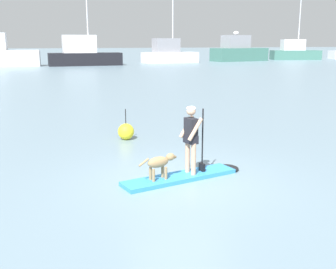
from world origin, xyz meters
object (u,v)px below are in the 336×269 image
at_px(dog, 160,163).
at_px(moored_boat_far_starboard, 238,51).
at_px(person_paddler, 191,135).
at_px(moored_boat_center, 169,54).
at_px(moored_boat_outer, 295,52).
at_px(marker_buoy, 126,132).
at_px(paddleboard, 187,176).
at_px(moored_boat_port, 83,54).

xyz_separation_m(dog, moored_boat_far_starboard, (29.31, 55.79, 1.12)).
relative_size(person_paddler, moored_boat_center, 0.17).
xyz_separation_m(moored_boat_outer, marker_buoy, (-41.36, -53.01, -1.09)).
distance_m(person_paddler, marker_buoy, 4.55).
bearing_deg(moored_boat_outer, marker_buoy, -127.96).
distance_m(paddleboard, person_paddler, 1.02).
relative_size(moored_boat_center, moored_boat_far_starboard, 0.95).
xyz_separation_m(paddleboard, person_paddler, (0.10, 0.02, 1.01)).
distance_m(moored_boat_outer, marker_buoy, 67.24).
bearing_deg(marker_buoy, moored_boat_port, 86.36).
bearing_deg(moored_boat_center, person_paddler, -106.23).
height_order(person_paddler, moored_boat_port, moored_boat_port).
relative_size(moored_boat_port, marker_buoy, 10.58).
relative_size(moored_boat_center, marker_buoy, 9.23).
bearing_deg(person_paddler, marker_buoy, 99.83).
bearing_deg(moored_boat_center, moored_boat_outer, 9.27).
relative_size(moored_boat_center, moored_boat_outer, 0.89).
height_order(paddleboard, dog, dog).
xyz_separation_m(paddleboard, dog, (-0.76, -0.19, 0.45)).
relative_size(person_paddler, marker_buoy, 1.59).
distance_m(person_paddler, moored_boat_far_starboard, 62.44).
relative_size(person_paddler, moored_boat_port, 0.15).
relative_size(person_paddler, moored_boat_outer, 0.15).
relative_size(dog, marker_buoy, 0.95).
bearing_deg(dog, moored_boat_center, 73.00).
distance_m(moored_boat_far_starboard, marker_buoy, 58.93).
distance_m(moored_boat_far_starboard, moored_boat_outer, 12.28).
bearing_deg(moored_boat_outer, dog, -125.72).
bearing_deg(moored_boat_outer, person_paddler, -125.26).
distance_m(paddleboard, moored_boat_center, 55.61).
relative_size(dog, moored_boat_center, 0.10).
bearing_deg(moored_boat_center, moored_boat_port, -164.57).
xyz_separation_m(person_paddler, moored_boat_port, (2.11, 49.63, 0.48)).
xyz_separation_m(person_paddler, moored_boat_center, (15.52, 53.33, 0.34)).
xyz_separation_m(paddleboard, moored_boat_far_starboard, (28.55, 55.60, 1.57)).
height_order(person_paddler, moored_boat_far_starboard, moored_boat_far_starboard).
relative_size(moored_boat_port, moored_boat_center, 1.15).
height_order(moored_boat_port, moored_boat_outer, moored_boat_port).
height_order(moored_boat_port, moored_boat_far_starboard, moored_boat_port).
height_order(paddleboard, moored_boat_port, moored_boat_port).
xyz_separation_m(moored_boat_port, moored_boat_outer, (38.48, 7.79, -0.17)).
bearing_deg(moored_boat_outer, moored_boat_center, -170.73).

